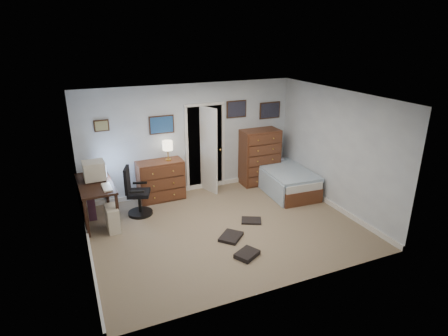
# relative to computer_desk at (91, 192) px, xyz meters

# --- Properties ---
(floor) EXTENTS (5.00, 4.00, 0.02)m
(floor) POSITION_rel_computer_desk_xyz_m (2.29, -1.29, -0.62)
(floor) COLOR gray
(floor) RESTS_ON ground
(computer_desk) EXTENTS (0.69, 1.40, 0.80)m
(computer_desk) POSITION_rel_computer_desk_xyz_m (0.00, 0.00, 0.00)
(computer_desk) COLOR black
(computer_desk) RESTS_ON floor
(crt_monitor) EXTENTS (0.43, 0.40, 0.38)m
(crt_monitor) POSITION_rel_computer_desk_xyz_m (0.12, 0.15, 0.38)
(crt_monitor) COLOR beige
(crt_monitor) RESTS_ON computer_desk
(keyboard) EXTENTS (0.17, 0.43, 0.03)m
(keyboard) POSITION_rel_computer_desk_xyz_m (0.27, -0.35, 0.20)
(keyboard) COLOR beige
(keyboard) RESTS_ON computer_desk
(pc_tower) EXTENTS (0.23, 0.45, 0.48)m
(pc_tower) POSITION_rel_computer_desk_xyz_m (0.30, -0.55, -0.37)
(pc_tower) COLOR beige
(pc_tower) RESTS_ON floor
(office_chair) EXTENTS (0.64, 0.64, 1.03)m
(office_chair) POSITION_rel_computer_desk_xyz_m (0.84, -0.09, -0.21)
(office_chair) COLOR black
(office_chair) RESTS_ON floor
(media_stack) EXTENTS (0.15, 0.15, 0.73)m
(media_stack) POSITION_rel_computer_desk_xyz_m (-0.03, 0.05, -0.24)
(media_stack) COLOR maroon
(media_stack) RESTS_ON floor
(low_dresser) EXTENTS (1.02, 0.53, 0.89)m
(low_dresser) POSITION_rel_computer_desk_xyz_m (1.50, 0.48, -0.17)
(low_dresser) COLOR brown
(low_dresser) RESTS_ON floor
(table_lamp) EXTENTS (0.23, 0.23, 0.44)m
(table_lamp) POSITION_rel_computer_desk_xyz_m (1.70, 0.48, 0.60)
(table_lamp) COLOR gold
(table_lamp) RESTS_ON low_dresser
(doorway) EXTENTS (0.96, 1.12, 2.05)m
(doorway) POSITION_rel_computer_desk_xyz_m (2.64, 0.98, 0.39)
(doorway) COLOR black
(doorway) RESTS_ON floor
(tall_dresser) EXTENTS (0.93, 0.56, 1.35)m
(tall_dresser) POSITION_rel_computer_desk_xyz_m (3.97, 0.46, 0.06)
(tall_dresser) COLOR brown
(tall_dresser) RESTS_ON floor
(headboard_bookcase) EXTENTS (0.94, 0.25, 0.85)m
(headboard_bookcase) POSITION_rel_computer_desk_xyz_m (4.02, 0.57, -0.16)
(headboard_bookcase) COLOR brown
(headboard_bookcase) RESTS_ON floor
(bed) EXTENTS (1.08, 1.88, 0.60)m
(bed) POSITION_rel_computer_desk_xyz_m (4.28, -0.21, -0.33)
(bed) COLOR brown
(bed) RESTS_ON floor
(wall_posters) EXTENTS (4.38, 0.04, 0.60)m
(wall_posters) POSITION_rel_computer_desk_xyz_m (2.86, 0.68, 1.13)
(wall_posters) COLOR #331E11
(wall_posters) RESTS_ON floor
(floor_clutter) EXTENTS (1.15, 1.50, 0.08)m
(floor_clutter) POSITION_rel_computer_desk_xyz_m (2.36, -1.89, -0.58)
(floor_clutter) COLOR black
(floor_clutter) RESTS_ON floor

